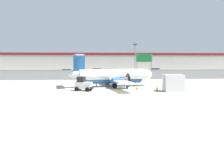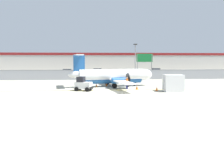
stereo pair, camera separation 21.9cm
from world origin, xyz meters
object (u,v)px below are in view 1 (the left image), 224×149
at_px(cargo_container, 173,83).
at_px(parked_car_6, 144,73).
at_px(baggage_tug, 83,84).
at_px(parked_car_3, 97,71).
at_px(traffic_cone_far_right, 157,88).
at_px(parked_car_0, 43,74).
at_px(ground_crew_worker, 127,82).
at_px(parked_car_1, 66,72).
at_px(parked_car_4, 110,72).
at_px(parked_car_5, 130,74).
at_px(parked_car_7, 155,71).
at_px(traffic_cone_near_right, 107,84).
at_px(apron_light_pole, 135,59).
at_px(traffic_cone_near_left, 97,85).
at_px(parked_car_2, 73,74).
at_px(traffic_cone_far_left, 137,87).
at_px(commuter_airplane, 114,76).
at_px(highway_sign, 144,60).

xyz_separation_m(cargo_container, parked_car_6, (1.96, 24.96, -0.21)).
height_order(baggage_tug, parked_car_6, baggage_tug).
bearing_deg(parked_car_3, traffic_cone_far_right, -83.81).
bearing_deg(parked_car_0, ground_crew_worker, -57.98).
distance_m(parked_car_0, parked_car_1, 8.06).
height_order(parked_car_4, parked_car_5, same).
distance_m(parked_car_6, parked_car_7, 12.02).
distance_m(traffic_cone_near_right, apron_light_pole, 10.81).
distance_m(traffic_cone_near_left, parked_car_3, 29.57).
distance_m(parked_car_2, apron_light_pole, 16.41).
bearing_deg(parked_car_4, traffic_cone_far_left, 90.45).
bearing_deg(commuter_airplane, parked_car_2, 103.03).
bearing_deg(parked_car_0, parked_car_5, -11.31).
bearing_deg(parked_car_7, traffic_cone_far_right, 70.59).
bearing_deg(parked_car_4, traffic_cone_far_right, 94.97).
bearing_deg(parked_car_0, traffic_cone_near_left, -62.51).
xyz_separation_m(ground_crew_worker, traffic_cone_near_left, (-4.31, 2.66, -0.64)).
relative_size(parked_car_2, parked_car_5, 1.00).
bearing_deg(traffic_cone_near_right, traffic_cone_far_right, -40.98).
bearing_deg(parked_car_0, parked_car_2, -14.80).
bearing_deg(parked_car_1, parked_car_6, 154.64).
xyz_separation_m(cargo_container, parked_car_3, (-9.50, 35.07, -0.21)).
bearing_deg(parked_car_2, parked_car_7, -158.69).
bearing_deg(parked_car_3, commuter_airplane, -91.86).
bearing_deg(highway_sign, parked_car_3, 123.21).
distance_m(baggage_tug, ground_crew_worker, 6.27).
xyz_separation_m(traffic_cone_near_left, highway_sign, (10.62, 14.11, 3.83)).
xyz_separation_m(cargo_container, parked_car_1, (-17.93, 31.91, -0.21)).
distance_m(baggage_tug, parked_car_6, 27.24).
bearing_deg(apron_light_pole, parked_car_0, 151.65).
bearing_deg(parked_car_6, parked_car_7, -124.83).
xyz_separation_m(ground_crew_worker, highway_sign, (6.31, 16.78, 3.19)).
bearing_deg(traffic_cone_near_right, parked_car_6, 60.86).
distance_m(parked_car_7, apron_light_pole, 23.64).
bearing_deg(parked_car_6, parked_car_4, -36.12).
bearing_deg(apron_light_pole, parked_car_3, 108.99).
xyz_separation_m(traffic_cone_far_left, parked_car_0, (-18.18, 22.99, 0.58)).
height_order(parked_car_3, parked_car_4, same).
bearing_deg(baggage_tug, traffic_cone_near_right, 74.64).
xyz_separation_m(baggage_tug, parked_car_1, (-6.12, 30.45, 0.04)).
height_order(parked_car_0, parked_car_6, same).
distance_m(ground_crew_worker, parked_car_7, 35.33).
relative_size(traffic_cone_near_left, apron_light_pole, 0.09).
distance_m(parked_car_3, parked_car_6, 15.28).
height_order(cargo_container, traffic_cone_far_left, cargo_container).
bearing_deg(parked_car_3, parked_car_7, -4.48).
height_order(baggage_tug, traffic_cone_near_right, baggage_tug).
xyz_separation_m(parked_car_1, parked_car_2, (2.66, -7.89, 0.00)).
xyz_separation_m(traffic_cone_far_right, parked_car_4, (-4.22, 28.73, 0.58)).
bearing_deg(apron_light_pole, parked_car_1, 131.62).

